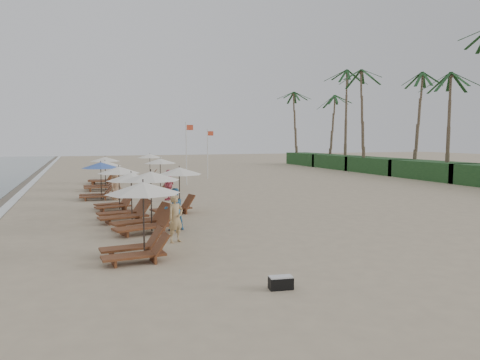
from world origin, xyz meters
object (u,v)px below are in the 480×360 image
object	(u,v)px
lounger_station_2	(125,199)
lounger_station_6	(103,170)
inland_station_2	(148,163)
beachgoer_near	(176,218)
lounger_station_5	(101,176)
beachgoer_mid_a	(174,209)
lounger_station_4	(98,180)
beachgoer_far_b	(116,185)
inland_station_0	(176,185)
flag_pole_near	(187,151)
lounger_station_3	(115,187)
lounger_station_1	(144,204)
duffel_bag	(281,282)
lounger_station_0	(137,219)
beachgoer_far_a	(169,185)
inland_station_1	(158,169)

from	to	relation	value
lounger_station_2	lounger_station_6	bearing A→B (deg)	90.47
inland_station_2	beachgoer_near	world-z (taller)	inland_station_2
lounger_station_5	beachgoer_mid_a	bearing A→B (deg)	-82.28
lounger_station_4	beachgoer_far_b	distance (m)	1.21
lounger_station_5	inland_station_0	world-z (taller)	inland_station_0
flag_pole_near	lounger_station_3	bearing A→B (deg)	-120.47
lounger_station_3	beachgoer_far_b	distance (m)	3.74
inland_station_2	beachgoer_far_b	distance (m)	13.87
lounger_station_6	inland_station_2	world-z (taller)	inland_station_2
lounger_station_1	inland_station_0	bearing A→B (deg)	61.69
lounger_station_6	duffel_bag	xyz separation A→B (m)	(2.80, -27.82, -0.97)
lounger_station_5	beachgoer_near	world-z (taller)	lounger_station_5
beachgoer_near	lounger_station_2	bearing A→B (deg)	77.06
lounger_station_4	lounger_station_2	bearing A→B (deg)	-83.55
lounger_station_1	inland_station_0	xyz separation A→B (m)	(2.05, 3.81, 0.30)
lounger_station_0	beachgoer_mid_a	distance (m)	4.32
lounger_station_0	beachgoer_far_a	size ratio (longest dim) A/B	1.39
beachgoer_far_a	flag_pole_near	size ratio (longest dim) A/B	0.37
lounger_station_0	beachgoer_far_b	bearing A→B (deg)	88.38
lounger_station_5	beachgoer_far_a	world-z (taller)	lounger_station_5
lounger_station_6	inland_station_1	bearing A→B (deg)	-60.48
duffel_bag	lounger_station_4	bearing A→B (deg)	100.91
beachgoer_far_b	duffel_bag	bearing A→B (deg)	-133.64
lounger_station_1	lounger_station_6	xyz separation A→B (m)	(-0.61, 19.84, 0.07)
lounger_station_0	inland_station_0	xyz separation A→B (m)	(2.79, 7.85, 0.15)
lounger_station_0	lounger_station_6	size ratio (longest dim) A/B	0.96
lounger_station_5	beachgoer_near	bearing A→B (deg)	-84.38
beachgoer_far_b	flag_pole_near	size ratio (longest dim) A/B	0.36
lounger_station_4	lounger_station_6	world-z (taller)	lounger_station_4
lounger_station_5	flag_pole_near	xyz separation A→B (m)	(6.41, 1.28, 1.70)
lounger_station_3	inland_station_2	world-z (taller)	inland_station_2
lounger_station_1	lounger_station_3	xyz separation A→B (m)	(-0.63, 5.98, 0.09)
inland_station_1	beachgoer_far_b	distance (m)	5.19
lounger_station_2	inland_station_0	bearing A→B (deg)	25.41
lounger_station_3	inland_station_1	world-z (taller)	inland_station_1
lounger_station_6	beachgoer_far_b	bearing A→B (deg)	-88.55
inland_station_2	lounger_station_1	bearing A→B (deg)	-98.55
inland_station_0	beachgoer_near	distance (m)	6.22
duffel_bag	flag_pole_near	distance (m)	24.74
lounger_station_5	duffel_bag	size ratio (longest dim) A/B	4.39
beachgoer_near	flag_pole_near	distance (m)	19.33
lounger_station_3	beachgoer_near	distance (m)	8.37
lounger_station_5	lounger_station_3	bearing A→B (deg)	-88.24
lounger_station_6	inland_station_0	size ratio (longest dim) A/B	0.96
lounger_station_0	lounger_station_4	world-z (taller)	lounger_station_0
beachgoer_mid_a	beachgoer_far_a	xyz separation A→B (m)	(1.43, 8.68, 0.07)
lounger_station_0	lounger_station_1	world-z (taller)	lounger_station_1
lounger_station_0	lounger_station_2	bearing A→B (deg)	87.65
lounger_station_6	inland_station_1	world-z (taller)	inland_station_1
lounger_station_4	lounger_station_5	world-z (taller)	lounger_station_4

